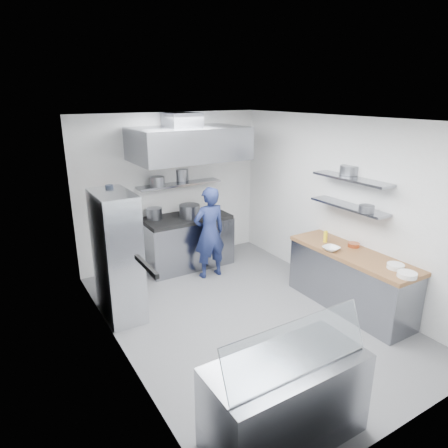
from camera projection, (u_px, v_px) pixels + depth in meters
floor at (245, 315)px, 5.87m from camera, size 5.00×5.00×0.00m
ceiling at (249, 119)px, 5.00m from camera, size 5.00×5.00×0.00m
wall_back at (171, 190)px, 7.46m from camera, size 3.60×2.80×0.02m
wall_front at (412, 303)px, 3.40m from camera, size 3.60×2.80×0.02m
wall_left at (117, 251)px, 4.55m from camera, size 2.80×5.00×0.02m
wall_right at (341, 207)px, 6.32m from camera, size 2.80×5.00×0.02m
gas_range at (187, 242)px, 7.48m from camera, size 1.60×0.80×0.90m
cooktop at (186, 218)px, 7.33m from camera, size 1.57×0.78×0.06m
stock_pot_left at (154, 213)px, 7.16m from camera, size 0.28×0.28×0.20m
stock_pot_mid at (190, 211)px, 7.23m from camera, size 0.37×0.37×0.24m
over_range_shelf at (180, 184)px, 7.35m from camera, size 1.60×0.30×0.04m
shelf_pot_a at (157, 182)px, 7.03m from camera, size 0.25×0.25×0.18m
shelf_pot_b at (181, 175)px, 7.55m from camera, size 0.28×0.28×0.22m
extractor_hood at (189, 144)px, 6.77m from camera, size 1.90×1.15×0.55m
hood_duct at (182, 120)px, 6.83m from camera, size 0.55×0.55×0.24m
red_firebox at (105, 198)px, 6.79m from camera, size 0.22×0.10×0.26m
chef at (209, 233)px, 6.92m from camera, size 0.59×0.39×1.62m
wire_rack at (117, 256)px, 5.62m from camera, size 0.50×0.90×1.85m
rack_bin_a at (118, 264)px, 5.66m from camera, size 0.15×0.19×0.17m
rack_bin_b at (107, 223)px, 5.85m from camera, size 0.14×0.18×0.16m
rack_jar at (110, 191)px, 5.61m from camera, size 0.11×0.11×0.18m
knife_strip at (146, 266)px, 3.78m from camera, size 0.04×0.55×0.05m
prep_counter_base at (350, 282)px, 5.98m from camera, size 0.62×2.00×0.84m
prep_counter_top at (353, 254)px, 5.84m from camera, size 0.65×2.04×0.06m
plate_stack_a at (407, 275)px, 5.03m from camera, size 0.24×0.24×0.06m
plate_stack_b at (396, 266)px, 5.28m from camera, size 0.22×0.22×0.06m
copper_pan at (354, 245)px, 6.03m from camera, size 0.18×0.18×0.06m
squeeze_bottle at (325, 237)px, 6.20m from camera, size 0.06×0.06×0.18m
mixing_bowl at (331, 249)px, 5.89m from camera, size 0.26×0.26×0.06m
wall_shelf_lower at (349, 206)px, 5.97m from camera, size 0.30×1.30×0.04m
wall_shelf_upper at (351, 179)px, 5.84m from camera, size 0.30×1.30×0.04m
shelf_pot_c at (367, 209)px, 5.59m from camera, size 0.22×0.22×0.10m
shelf_pot_d at (350, 170)px, 6.01m from camera, size 0.29×0.29×0.14m
display_case at (285, 401)px, 3.66m from camera, size 1.50×0.70×0.85m
display_glass at (298, 347)px, 3.36m from camera, size 1.47×0.19×0.42m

